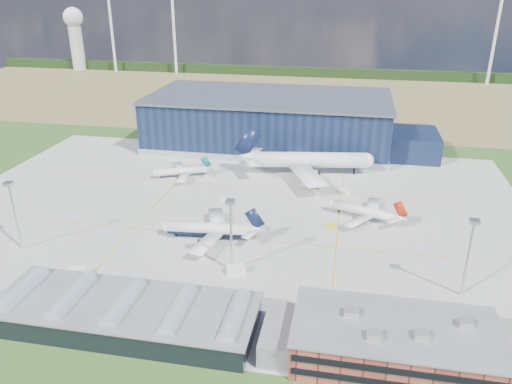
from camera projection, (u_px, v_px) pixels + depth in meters
name	position (u px, v px, depth m)	size (l,w,h in m)	color
ground	(224.00, 223.00, 177.99)	(600.00, 600.00, 0.00)	#2F5620
apron	(231.00, 211.00, 187.01)	(220.00, 160.00, 0.08)	#A2A39E
farmland	(297.00, 95.00, 376.63)	(600.00, 220.00, 0.01)	olive
treeline	(307.00, 72.00, 447.29)	(600.00, 8.00, 8.00)	black
horizon_dressing	(103.00, 33.00, 464.11)	(440.20, 18.00, 70.00)	white
hangar	(275.00, 123.00, 258.54)	(145.00, 62.00, 26.10)	#0F1B34
ops_building	(394.00, 343.00, 112.23)	(46.00, 23.00, 10.90)	maroon
glass_concourse	(139.00, 314.00, 123.50)	(78.00, 23.00, 8.60)	black
light_mast_west	(13.00, 205.00, 155.43)	(2.60, 2.60, 23.00)	#B8BBC0
light_mast_center	(231.00, 224.00, 143.09)	(2.60, 2.60, 23.00)	#B8BBC0
light_mast_east	(470.00, 245.00, 131.63)	(2.60, 2.60, 23.00)	#B8BBC0
airliner_navy	(208.00, 223.00, 165.29)	(35.68, 34.91, 11.64)	white
airliner_red	(364.00, 207.00, 179.37)	(30.01, 29.35, 9.78)	white
airliner_widebody	(310.00, 152.00, 219.18)	(63.01, 61.64, 20.55)	white
airliner_regional	(179.00, 168.00, 217.76)	(26.73, 26.15, 8.72)	white
gse_tug_b	(330.00, 226.00, 174.55)	(2.00, 3.01, 1.30)	yellow
gse_van_a	(77.00, 271.00, 146.47)	(2.29, 5.24, 2.29)	white
gse_cart_a	(223.00, 199.00, 196.13)	(1.87, 2.80, 1.21)	white
gse_van_b	(345.00, 192.00, 201.72)	(2.16, 4.70, 2.16)	white
gse_tug_c	(273.00, 165.00, 232.40)	(1.88, 3.00, 1.31)	yellow
gse_van_c	(236.00, 270.00, 147.08)	(2.56, 5.34, 2.56)	white
airstair	(175.00, 292.00, 136.21)	(1.94, 4.85, 3.10)	white
car_a	(215.00, 304.00, 132.70)	(1.49, 3.72, 1.27)	#99999E
car_b	(235.00, 306.00, 131.70)	(1.42, 4.06, 1.34)	#99999E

